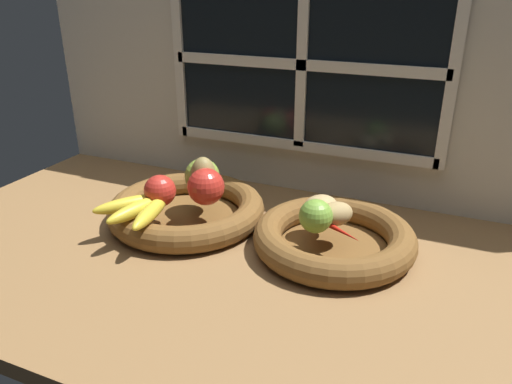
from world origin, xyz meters
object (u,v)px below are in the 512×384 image
object	(u,v)px
fruit_bowl_left	(187,209)
apple_red_right	(206,187)
potato_oblong	(321,206)
chili_pepper	(333,227)
apple_green_back	(202,176)
lime_near	(316,216)
pear_brown	(203,177)
banana_bunch_front	(141,208)
fruit_bowl_right	(334,238)
potato_large	(336,214)
apple_red_front	(160,191)

from	to	relation	value
fruit_bowl_left	apple_red_right	distance (cm)	9.02
potato_oblong	chili_pepper	world-z (taller)	potato_oblong
apple_green_back	lime_near	distance (cm)	29.14
pear_brown	banana_bunch_front	size ratio (longest dim) A/B	0.53
banana_bunch_front	chili_pepper	size ratio (longest dim) A/B	1.21
fruit_bowl_right	potato_large	world-z (taller)	potato_large
fruit_bowl_right	apple_red_front	bearing A→B (deg)	-170.92
fruit_bowl_left	pear_brown	distance (cm)	8.35
apple_red_right	pear_brown	bearing A→B (deg)	125.07
banana_bunch_front	potato_oblong	xyz separation A→B (cm)	(32.87, 13.80, 0.59)
apple_red_right	lime_near	size ratio (longest dim) A/B	1.22
pear_brown	lime_near	xyz separation A→B (cm)	(26.93, -6.39, -1.23)
fruit_bowl_right	lime_near	world-z (taller)	lime_near
pear_brown	chili_pepper	distance (cm)	30.63
pear_brown	potato_oblong	world-z (taller)	pear_brown
apple_green_back	fruit_bowl_left	bearing A→B (deg)	-119.18
apple_green_back	apple_red_right	bearing A→B (deg)	-54.07
lime_near	apple_red_right	bearing A→B (deg)	173.47
apple_green_back	potato_large	world-z (taller)	apple_green_back
apple_red_right	potato_oblong	xyz separation A→B (cm)	(23.34, 4.23, -1.80)
potato_large	pear_brown	bearing A→B (deg)	175.54
fruit_bowl_right	banana_bunch_front	distance (cm)	38.48
apple_red_front	chili_pepper	distance (cm)	36.00
fruit_bowl_right	apple_red_right	distance (cm)	28.00
apple_green_back	potato_oblong	world-z (taller)	apple_green_back
chili_pepper	potato_large	bearing A→B (deg)	128.82
potato_large	chili_pepper	xyz separation A→B (cm)	(0.36, -2.76, -1.38)
fruit_bowl_left	pear_brown	size ratio (longest dim) A/B	3.86
pear_brown	potato_oblong	distance (cm)	25.97
apple_red_right	lime_near	xyz separation A→B (cm)	(24.41, -2.80, -0.71)
apple_red_front	apple_green_back	size ratio (longest dim) A/B	0.86
apple_green_back	chili_pepper	size ratio (longest dim) A/B	0.56
fruit_bowl_left	lime_near	size ratio (longest dim) A/B	5.36
apple_green_back	chili_pepper	xyz separation A→B (cm)	(31.13, -6.51, -2.92)
apple_red_front	apple_red_right	bearing A→B (deg)	27.77
apple_red_front	chili_pepper	world-z (taller)	apple_red_front
fruit_bowl_left	potato_large	distance (cm)	33.29
lime_near	apple_green_back	bearing A→B (deg)	164.40
potato_oblong	apple_red_front	bearing A→B (deg)	-164.78
fruit_bowl_left	apple_green_back	size ratio (longest dim) A/B	4.43
fruit_bowl_left	fruit_bowl_right	xyz separation A→B (cm)	(32.88, -0.00, 0.00)
fruit_bowl_left	apple_red_right	bearing A→B (deg)	-12.58
pear_brown	lime_near	distance (cm)	27.71
apple_red_right	banana_bunch_front	size ratio (longest dim) A/B	0.47
apple_red_front	banana_bunch_front	bearing A→B (deg)	-103.04
apple_red_right	pear_brown	world-z (taller)	pear_brown
fruit_bowl_left	chili_pepper	xyz separation A→B (cm)	(33.23, -2.76, 3.87)
apple_red_front	potato_oblong	size ratio (longest dim) A/B	0.96
apple_green_back	potato_large	xyz separation A→B (cm)	(30.78, -3.76, -1.54)
apple_green_back	chili_pepper	distance (cm)	31.94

